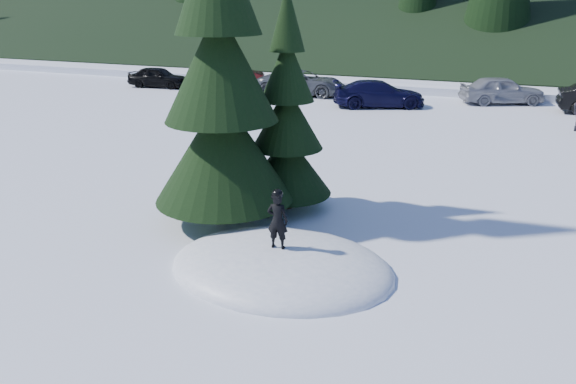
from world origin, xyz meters
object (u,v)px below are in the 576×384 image
at_px(spruce_tall, 220,80).
at_px(car_1, 235,75).
at_px(car_3, 379,94).
at_px(car_0, 158,77).
at_px(spruce_short, 287,126).
at_px(car_2, 302,83).
at_px(child_skier, 278,221).
at_px(car_4, 502,90).

bearing_deg(spruce_tall, car_1, 116.97).
bearing_deg(car_3, spruce_tall, 157.97).
bearing_deg(car_0, car_3, -100.87).
height_order(spruce_short, car_3, spruce_short).
relative_size(spruce_tall, car_2, 1.80).
bearing_deg(car_3, car_0, 61.82).
xyz_separation_m(spruce_tall, car_2, (-4.96, 17.91, -2.65)).
relative_size(car_0, car_3, 0.81).
height_order(car_0, car_1, car_1).
relative_size(spruce_short, child_skier, 4.83).
distance_m(spruce_tall, car_3, 16.20).
relative_size(car_1, car_4, 0.92).
xyz_separation_m(child_skier, car_3, (-2.38, 17.85, -0.40)).
distance_m(spruce_tall, car_2, 18.78).
height_order(car_1, car_2, car_2).
relative_size(car_2, car_3, 1.09).
relative_size(car_2, car_4, 1.19).
bearing_deg(spruce_tall, car_4, 74.66).
relative_size(car_1, car_3, 0.84).
xyz_separation_m(car_2, car_4, (10.22, 1.25, 0.02)).
bearing_deg(child_skier, car_2, -74.85).
xyz_separation_m(spruce_short, car_4, (4.26, 17.76, -1.42)).
distance_m(child_skier, car_2, 21.04).
xyz_separation_m(spruce_short, child_skier, (1.16, -3.28, -1.07)).
bearing_deg(car_1, spruce_tall, -174.01).
distance_m(car_1, car_3, 10.57).
bearing_deg(car_0, spruce_short, -142.39).
height_order(car_2, car_3, car_2).
height_order(car_0, car_2, car_2).
distance_m(child_skier, car_0, 24.95).
xyz_separation_m(car_3, car_4, (5.47, 3.18, 0.05)).
xyz_separation_m(child_skier, car_2, (-7.12, 19.79, -0.37)).
bearing_deg(spruce_tall, car_0, 128.75).
bearing_deg(car_0, car_4, -89.81).
distance_m(spruce_short, car_3, 14.70).
xyz_separation_m(spruce_tall, car_4, (5.26, 19.16, -2.63)).
bearing_deg(spruce_short, car_2, 109.85).
bearing_deg(car_3, car_2, 44.95).
xyz_separation_m(car_1, car_4, (15.33, -0.64, 0.08)).
height_order(spruce_short, car_1, spruce_short).
height_order(car_1, car_4, car_4).
xyz_separation_m(spruce_tall, spruce_short, (1.00, 1.40, -1.22)).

